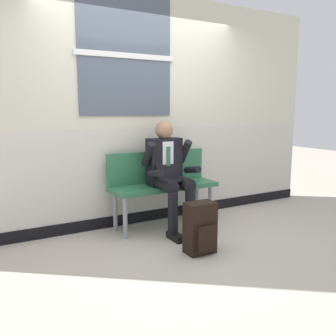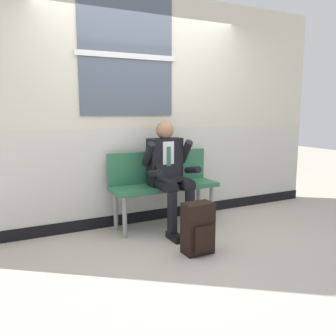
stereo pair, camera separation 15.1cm
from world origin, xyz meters
The scene contains 5 objects.
ground_plane centered at (0.00, 0.00, 0.00)m, with size 18.00×18.00×0.00m, color #B2A899.
station_wall centered at (0.00, 0.76, 1.38)m, with size 5.18×0.16×2.76m.
bench_with_person centered at (0.12, 0.48, 0.55)m, with size 1.29×0.42×0.90m.
person_seated centered at (0.12, 0.28, 0.69)m, with size 0.57×0.70×1.27m.
backpack centered at (0.04, -0.47, 0.25)m, with size 0.29×0.23×0.51m.
Camera 2 is at (-1.74, -3.31, 1.40)m, focal length 38.25 mm.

